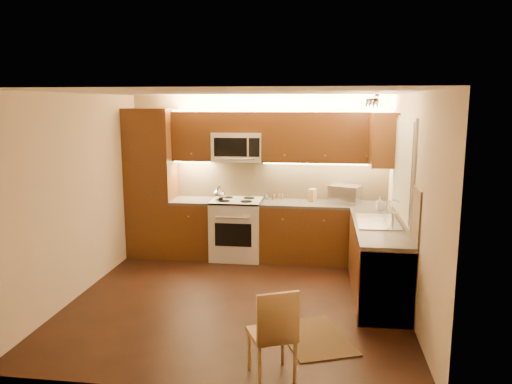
# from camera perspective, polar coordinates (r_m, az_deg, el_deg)

# --- Properties ---
(floor) EXTENTS (4.00, 4.00, 0.01)m
(floor) POSITION_cam_1_polar(r_m,az_deg,el_deg) (6.27, -2.07, -12.17)
(floor) COLOR black
(floor) RESTS_ON ground
(ceiling) EXTENTS (4.00, 4.00, 0.01)m
(ceiling) POSITION_cam_1_polar(r_m,az_deg,el_deg) (5.81, -2.23, 11.30)
(ceiling) COLOR beige
(ceiling) RESTS_ON ground
(wall_back) EXTENTS (4.00, 0.01, 2.50)m
(wall_back) POSITION_cam_1_polar(r_m,az_deg,el_deg) (7.86, 0.33, 1.87)
(wall_back) COLOR beige
(wall_back) RESTS_ON ground
(wall_front) EXTENTS (4.00, 0.01, 2.50)m
(wall_front) POSITION_cam_1_polar(r_m,az_deg,el_deg) (4.01, -7.04, -6.31)
(wall_front) COLOR beige
(wall_front) RESTS_ON ground
(wall_left) EXTENTS (0.01, 4.00, 2.50)m
(wall_left) POSITION_cam_1_polar(r_m,az_deg,el_deg) (6.55, -19.65, -0.40)
(wall_left) COLOR beige
(wall_left) RESTS_ON ground
(wall_right) EXTENTS (0.01, 4.00, 2.50)m
(wall_right) POSITION_cam_1_polar(r_m,az_deg,el_deg) (5.92, 17.31, -1.35)
(wall_right) COLOR beige
(wall_right) RESTS_ON ground
(pantry) EXTENTS (0.70, 0.60, 2.30)m
(pantry) POSITION_cam_1_polar(r_m,az_deg,el_deg) (7.97, -11.80, 1.04)
(pantry) COLOR #46260F
(pantry) RESTS_ON floor
(base_cab_back_left) EXTENTS (0.62, 0.60, 0.86)m
(base_cab_back_left) POSITION_cam_1_polar(r_m,az_deg,el_deg) (7.92, -7.10, -4.20)
(base_cab_back_left) COLOR #46260F
(base_cab_back_left) RESTS_ON floor
(counter_back_left) EXTENTS (0.62, 0.60, 0.04)m
(counter_back_left) POSITION_cam_1_polar(r_m,az_deg,el_deg) (7.83, -7.17, -1.00)
(counter_back_left) COLOR #34322F
(counter_back_left) RESTS_ON base_cab_back_left
(base_cab_back_right) EXTENTS (1.92, 0.60, 0.86)m
(base_cab_back_right) POSITION_cam_1_polar(r_m,az_deg,el_deg) (7.67, 7.78, -4.69)
(base_cab_back_right) COLOR #46260F
(base_cab_back_right) RESTS_ON floor
(counter_back_right) EXTENTS (1.92, 0.60, 0.04)m
(counter_back_right) POSITION_cam_1_polar(r_m,az_deg,el_deg) (7.57, 7.86, -1.40)
(counter_back_right) COLOR #34322F
(counter_back_right) RESTS_ON base_cab_back_right
(base_cab_right) EXTENTS (0.60, 2.00, 0.86)m
(base_cab_right) POSITION_cam_1_polar(r_m,az_deg,el_deg) (6.46, 13.70, -7.74)
(base_cab_right) COLOR #46260F
(base_cab_right) RESTS_ON floor
(counter_right) EXTENTS (0.60, 2.00, 0.04)m
(counter_right) POSITION_cam_1_polar(r_m,az_deg,el_deg) (6.34, 13.87, -3.86)
(counter_right) COLOR #34322F
(counter_right) RESTS_ON base_cab_right
(dishwasher) EXTENTS (0.58, 0.60, 0.84)m
(dishwasher) POSITION_cam_1_polar(r_m,az_deg,el_deg) (5.80, 14.41, -9.84)
(dishwasher) COLOR silver
(dishwasher) RESTS_ON floor
(backsplash_back) EXTENTS (3.30, 0.02, 0.60)m
(backsplash_back) POSITION_cam_1_polar(r_m,az_deg,el_deg) (7.83, 2.86, 1.44)
(backsplash_back) COLOR tan
(backsplash_back) RESTS_ON wall_back
(backsplash_right) EXTENTS (0.02, 2.00, 0.60)m
(backsplash_right) POSITION_cam_1_polar(r_m,az_deg,el_deg) (6.31, 16.61, -1.08)
(backsplash_right) COLOR tan
(backsplash_right) RESTS_ON wall_right
(upper_cab_back_left) EXTENTS (0.62, 0.35, 0.75)m
(upper_cab_back_left) POSITION_cam_1_polar(r_m,az_deg,el_deg) (7.82, -7.10, 6.35)
(upper_cab_back_left) COLOR #46260F
(upper_cab_back_left) RESTS_ON wall_back
(upper_cab_back_right) EXTENTS (1.92, 0.35, 0.75)m
(upper_cab_back_right) POSITION_cam_1_polar(r_m,az_deg,el_deg) (7.56, 8.05, 6.20)
(upper_cab_back_right) COLOR #46260F
(upper_cab_back_right) RESTS_ON wall_back
(upper_cab_bridge) EXTENTS (0.76, 0.35, 0.31)m
(upper_cab_bridge) POSITION_cam_1_polar(r_m,az_deg,el_deg) (7.66, -2.08, 7.99)
(upper_cab_bridge) COLOR #46260F
(upper_cab_bridge) RESTS_ON wall_back
(upper_cab_right_corner) EXTENTS (0.35, 0.50, 0.75)m
(upper_cab_right_corner) POSITION_cam_1_polar(r_m,az_deg,el_deg) (7.19, 14.36, 5.78)
(upper_cab_right_corner) COLOR #46260F
(upper_cab_right_corner) RESTS_ON wall_right
(stove) EXTENTS (0.76, 0.65, 0.92)m
(stove) POSITION_cam_1_polar(r_m,az_deg,el_deg) (7.75, -2.19, -4.23)
(stove) COLOR silver
(stove) RESTS_ON floor
(microwave) EXTENTS (0.76, 0.38, 0.44)m
(microwave) POSITION_cam_1_polar(r_m,az_deg,el_deg) (7.67, -2.09, 5.18)
(microwave) COLOR silver
(microwave) RESTS_ON wall_back
(window_frame) EXTENTS (0.03, 1.44, 1.24)m
(window_frame) POSITION_cam_1_polar(r_m,az_deg,el_deg) (6.40, 16.54, 2.70)
(window_frame) COLOR silver
(window_frame) RESTS_ON wall_right
(window_blinds) EXTENTS (0.02, 1.36, 1.16)m
(window_blinds) POSITION_cam_1_polar(r_m,az_deg,el_deg) (6.39, 16.36, 2.71)
(window_blinds) COLOR silver
(window_blinds) RESTS_ON wall_right
(sink) EXTENTS (0.52, 0.86, 0.15)m
(sink) POSITION_cam_1_polar(r_m,az_deg,el_deg) (6.46, 13.76, -2.72)
(sink) COLOR silver
(sink) RESTS_ON counter_right
(faucet) EXTENTS (0.20, 0.04, 0.30)m
(faucet) POSITION_cam_1_polar(r_m,az_deg,el_deg) (6.47, 15.38, -2.10)
(faucet) COLOR silver
(faucet) RESTS_ON counter_right
(track_light_bar) EXTENTS (0.04, 1.20, 0.03)m
(track_light_bar) POSITION_cam_1_polar(r_m,az_deg,el_deg) (6.15, 13.09, 10.62)
(track_light_bar) COLOR silver
(track_light_bar) RESTS_ON ceiling
(kettle) EXTENTS (0.22, 0.22, 0.23)m
(kettle) POSITION_cam_1_polar(r_m,az_deg,el_deg) (7.60, -4.26, -0.11)
(kettle) COLOR silver
(kettle) RESTS_ON stove
(toaster_oven) EXTENTS (0.53, 0.46, 0.26)m
(toaster_oven) POSITION_cam_1_polar(r_m,az_deg,el_deg) (7.62, 10.13, -0.22)
(toaster_oven) COLOR silver
(toaster_oven) RESTS_ON counter_back_right
(knife_block) EXTENTS (0.14, 0.16, 0.19)m
(knife_block) POSITION_cam_1_polar(r_m,az_deg,el_deg) (7.64, 6.44, -0.36)
(knife_block) COLOR #A27B49
(knife_block) RESTS_ON counter_back_right
(spice_jar_a) EXTENTS (0.05, 0.05, 0.10)m
(spice_jar_a) POSITION_cam_1_polar(r_m,az_deg,el_deg) (7.72, 1.28, -0.53)
(spice_jar_a) COLOR silver
(spice_jar_a) RESTS_ON counter_back_right
(spice_jar_b) EXTENTS (0.06, 0.06, 0.09)m
(spice_jar_b) POSITION_cam_1_polar(r_m,az_deg,el_deg) (7.78, 2.92, -0.52)
(spice_jar_b) COLOR brown
(spice_jar_b) RESTS_ON counter_back_right
(spice_jar_c) EXTENTS (0.04, 0.04, 0.10)m
(spice_jar_c) POSITION_cam_1_polar(r_m,az_deg,el_deg) (7.78, 2.72, -0.49)
(spice_jar_c) COLOR silver
(spice_jar_c) RESTS_ON counter_back_right
(spice_jar_d) EXTENTS (0.05, 0.05, 0.09)m
(spice_jar_d) POSITION_cam_1_polar(r_m,az_deg,el_deg) (7.74, 2.01, -0.58)
(spice_jar_d) COLOR #A45831
(spice_jar_d) RESTS_ON counter_back_right
(soap_bottle) EXTENTS (0.09, 0.09, 0.18)m
(soap_bottle) POSITION_cam_1_polar(r_m,az_deg,el_deg) (7.24, 13.93, -1.24)
(soap_bottle) COLOR silver
(soap_bottle) RESTS_ON counter_right
(rug) EXTENTS (0.92, 1.10, 0.01)m
(rug) POSITION_cam_1_polar(r_m,az_deg,el_deg) (5.37, 6.71, -16.16)
(rug) COLOR black
(rug) RESTS_ON floor
(dining_chair) EXTENTS (0.49, 0.49, 0.84)m
(dining_chair) POSITION_cam_1_polar(r_m,az_deg,el_deg) (4.51, 1.80, -15.66)
(dining_chair) COLOR #A27B49
(dining_chair) RESTS_ON floor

